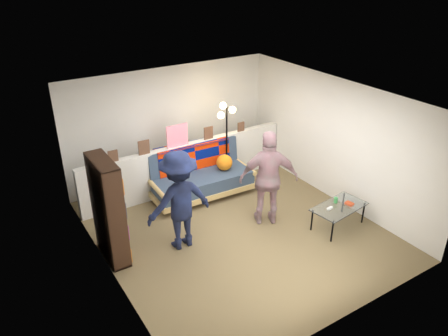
# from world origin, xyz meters

# --- Properties ---
(ground) EXTENTS (5.00, 5.00, 0.00)m
(ground) POSITION_xyz_m (0.00, 0.00, 0.00)
(ground) COLOR brown
(ground) RESTS_ON ground
(room_shell) EXTENTS (4.60, 5.05, 2.45)m
(room_shell) POSITION_xyz_m (0.00, 0.47, 1.67)
(room_shell) COLOR silver
(room_shell) RESTS_ON ground
(half_wall_ledge) EXTENTS (4.45, 0.15, 1.00)m
(half_wall_ledge) POSITION_xyz_m (0.00, 1.80, 0.50)
(half_wall_ledge) COLOR silver
(half_wall_ledge) RESTS_ON ground
(ledge_decor) EXTENTS (2.97, 0.02, 0.45)m
(ledge_decor) POSITION_xyz_m (-0.23, 1.78, 1.18)
(ledge_decor) COLOR brown
(ledge_decor) RESTS_ON half_wall_ledge
(futon_sofa) EXTENTS (2.09, 1.07, 0.88)m
(futon_sofa) POSITION_xyz_m (0.12, 1.45, 0.41)
(futon_sofa) COLOR tan
(futon_sofa) RESTS_ON ground
(bookshelf) EXTENTS (0.28, 0.85, 1.71)m
(bookshelf) POSITION_xyz_m (-2.08, 0.45, 0.80)
(bookshelf) COLOR black
(bookshelf) RESTS_ON ground
(coffee_table) EXTENTS (1.06, 0.68, 0.52)m
(coffee_table) POSITION_xyz_m (1.59, -0.88, 0.39)
(coffee_table) COLOR black
(coffee_table) RESTS_ON ground
(floor_lamp) EXTENTS (0.41, 0.33, 1.74)m
(floor_lamp) POSITION_xyz_m (0.82, 1.62, 1.23)
(floor_lamp) COLOR black
(floor_lamp) RESTS_ON ground
(person_left) EXTENTS (1.10, 0.64, 1.70)m
(person_left) POSITION_xyz_m (-1.02, 0.13, 0.85)
(person_left) COLOR black
(person_left) RESTS_ON ground
(person_right) EXTENTS (1.10, 0.88, 1.75)m
(person_right) POSITION_xyz_m (0.62, -0.07, 0.88)
(person_right) COLOR #CB8395
(person_right) RESTS_ON ground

